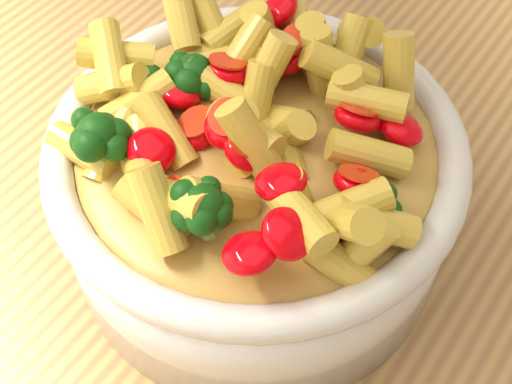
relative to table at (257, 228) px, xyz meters
The scene contains 3 objects.
table is the anchor object (origin of this frame).
serving_bowl 0.18m from the table, 55.69° to the right, with size 0.26×0.26×0.11m.
pasta_salad 0.24m from the table, 55.69° to the right, with size 0.20×0.20×0.05m.
Camera 1 is at (0.21, -0.30, 1.32)m, focal length 50.00 mm.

